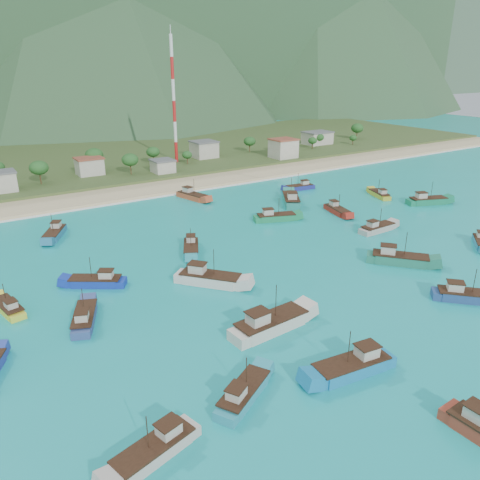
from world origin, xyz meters
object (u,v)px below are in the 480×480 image
boat_1 (192,196)px  boat_25 (97,282)px  boat_15 (291,200)px  boat_18 (427,201)px  boat_14 (270,325)px  boat_4 (353,367)px  boat_8 (155,450)px  boat_2 (300,187)px  boat_9 (337,211)px  boat_10 (377,229)px  radio_tower (174,101)px  boat_5 (466,296)px  boat_28 (85,319)px  boat_19 (243,394)px  boat_13 (9,308)px  boat_3 (275,218)px  boat_11 (55,234)px  boat_29 (191,248)px  boat_26 (379,195)px  boat_27 (209,279)px  boat_22 (399,259)px

boat_1 → boat_25: size_ratio=1.13×
boat_15 → boat_18: size_ratio=1.10×
boat_14 → boat_4: bearing=7.8°
boat_8 → boat_2: bearing=-62.0°
boat_1 → boat_8: (-48.80, -85.40, -0.10)m
boat_9 → boat_10: bearing=96.0°
radio_tower → boat_25: radio_tower is taller
boat_5 → boat_28: 63.88m
boat_15 → boat_19: bearing=-99.4°
boat_13 → boat_15: 82.17m
radio_tower → boat_19: bearing=-112.5°
radio_tower → boat_28: radio_tower is taller
boat_3 → boat_11: 54.15m
boat_13 → boat_29: bearing=-1.0°
boat_19 → radio_tower: bearing=128.1°
boat_4 → boat_26: 90.95m
boat_27 → boat_14: bearing=49.2°
boat_9 → boat_10: (-2.29, -16.16, 0.02)m
boat_29 → boat_26: bearing=-145.8°
boat_14 → boat_27: 19.18m
boat_3 → boat_15: size_ratio=0.84×
boat_14 → boat_29: (4.67, 35.14, -0.34)m
boat_9 → boat_18: (28.09, -7.82, 0.19)m
boat_13 → boat_14: bearing=-52.3°
boat_1 → boat_26: size_ratio=1.17×
boat_5 → boat_15: size_ratio=0.74×
boat_11 → boat_14: 63.45m
boat_11 → boat_13: (-14.66, -32.61, -0.17)m
boat_4 → boat_29: (1.73, 49.47, -0.18)m
boat_11 → boat_13: size_ratio=1.16×
radio_tower → boat_28: size_ratio=4.42×
boat_25 → boat_26: boat_25 is taller
boat_9 → boat_28: boat_28 is taller
boat_3 → boat_13: (-65.51, -13.99, -0.23)m
boat_13 → boat_25: boat_25 is taller
boat_5 → boat_11: size_ratio=0.95×
boat_28 → boat_3: bearing=45.9°
boat_8 → boat_28: boat_8 is taller
boat_8 → boat_11: bearing=-19.7°
boat_14 → boat_15: boat_15 is taller
boat_22 → boat_27: boat_27 is taller
boat_14 → boat_19: bearing=-51.8°
boat_13 → boat_19: size_ratio=0.91×
boat_10 → boat_28: bearing=-88.4°
boat_4 → boat_22: 39.95m
boat_3 → boat_19: 69.40m
boat_14 → boat_15: 69.47m
boat_1 → boat_3: size_ratio=1.02×
boat_1 → boat_25: bearing=31.2°
boat_3 → boat_22: size_ratio=0.97×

